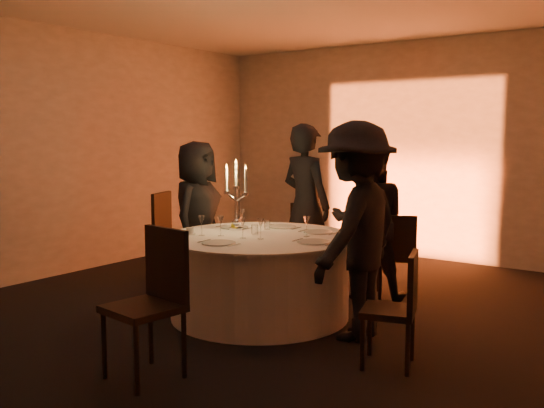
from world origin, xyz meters
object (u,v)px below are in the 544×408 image
Objects in this scene: banquet_table at (260,276)px; chair_front at (153,293)px; candelabra at (236,205)px; chair_back_right at (396,251)px; chair_back_left at (308,235)px; guest_back_right at (369,221)px; chair_right at (398,303)px; guest_left at (197,217)px; coffee_cup at (190,231)px; guest_right at (357,231)px; chair_left at (171,231)px; guest_back_left at (306,205)px.

banquet_table is 1.62m from chair_front.
chair_front is at bearing -69.92° from candelabra.
banquet_table is 2.03× the size of chair_back_right.
chair_back_left is 0.54× the size of guest_back_right.
chair_right is 0.52× the size of guest_left.
candelabra reaches higher than banquet_table.
banquet_table is 16.36× the size of coffee_cup.
chair_right is at bearing -124.23° from guest_left.
guest_right reaches higher than guest_left.
banquet_table is at bearing 121.81° from chair_back_left.
chair_left is 1.17× the size of chair_back_left.
chair_right is at bearing 150.45° from guest_back_left.
chair_back_left is (-0.49, 1.66, 0.11)m from banquet_table.
chair_back_left is at bearing -152.04° from chair_right.
chair_back_left reaches higher than coffee_cup.
chair_back_right is (2.49, 0.79, -0.09)m from chair_left.
chair_front is at bearing -157.20° from chair_left.
chair_left is at bearing 54.72° from guest_left.
coffee_cup is at bearing -111.60° from candelabra.
chair_left reaches higher than banquet_table.
guest_right is (-0.56, 0.41, 0.43)m from chair_right.
banquet_table is 2.03× the size of chair_back_left.
chair_back_left is 8.05× the size of coffee_cup.
chair_right is at bearing -126.07° from chair_left.
banquet_table is 1.71× the size of chair_front.
coffee_cup is at bearing -109.85° from chair_right.
guest_left is at bearing -123.29° from chair_right.
chair_back_left is 0.48× the size of guest_right.
guest_right is at bearing 84.78° from guest_back_right.
chair_front is 0.64× the size of guest_left.
banquet_table is 1.73m from chair_back_left.
guest_back_left is (0.84, 0.91, 0.10)m from guest_left.
guest_right is 1.44m from candelabra.
coffee_cup is at bearing -81.12° from guest_right.
banquet_table is 0.79m from coffee_cup.
chair_right is 0.47× the size of guest_right.
guest_left reaches higher than coffee_cup.
chair_back_left is at bearing 110.34° from chair_front.
chair_left is 1.43m from coffee_cup.
coffee_cup is (0.54, -0.69, -0.02)m from guest_left.
chair_left is 1.47× the size of candelabra.
guest_right is at bearing -6.89° from candelabra.
chair_left is 9.44× the size of coffee_cup.
chair_back_left is at bearing 87.40° from coffee_cup.
banquet_table is at bearing -127.13° from chair_left.
guest_back_left is at bearing 84.49° from candelabra.
guest_right is (1.52, -1.69, 0.42)m from chair_back_left.
chair_back_left is 0.48× the size of guest_back_left.
guest_left is 0.90× the size of guest_right.
chair_back_left is 1.33m from chair_back_right.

